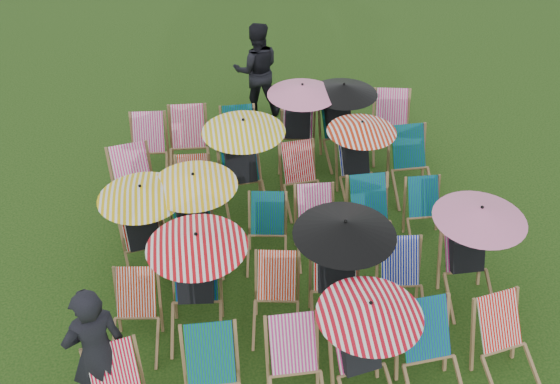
{
  "coord_description": "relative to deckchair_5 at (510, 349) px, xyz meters",
  "views": [
    {
      "loc": [
        -1.08,
        -6.19,
        5.93
      ],
      "look_at": [
        -0.07,
        0.34,
        0.9
      ],
      "focal_mm": 40.0,
      "sensor_mm": 36.0,
      "label": 1
    }
  ],
  "objects": [
    {
      "name": "ground",
      "position": [
        -2.05,
        2.27,
        -0.47
      ],
      "size": [
        100.0,
        100.0,
        0.0
      ],
      "primitive_type": "plane",
      "color": "black",
      "rests_on": "ground"
    },
    {
      "name": "deckchair_2",
      "position": [
        -2.35,
        0.03,
        0.0
      ],
      "size": [
        0.63,
        0.88,
        0.94
      ],
      "rotation": [
        0.0,
        0.0,
        -0.01
      ],
      "color": "olive",
      "rests_on": "ground"
    },
    {
      "name": "deckchair_3",
      "position": [
        -1.62,
        0.04,
        0.22
      ],
      "size": [
        1.1,
        1.19,
        1.3
      ],
      "rotation": [
        0.0,
        0.0,
        0.18
      ],
      "color": "olive",
      "rests_on": "ground"
    },
    {
      "name": "deckchair_4",
      "position": [
        -0.88,
        -0.03,
        0.03
      ],
      "size": [
        0.72,
        0.96,
        0.99
      ],
      "rotation": [
        0.0,
        0.0,
        0.07
      ],
      "color": "olive",
      "rests_on": "ground"
    },
    {
      "name": "deckchair_5",
      "position": [
        0.0,
        0.0,
        0.0
      ],
      "size": [
        0.76,
        0.95,
        0.93
      ],
      "rotation": [
        0.0,
        0.0,
        0.17
      ],
      "color": "olive",
      "rests_on": "ground"
    },
    {
      "name": "deckchair_6",
      "position": [
        -4.06,
        1.11,
        -0.03
      ],
      "size": [
        0.68,
        0.87,
        0.87
      ],
      "rotation": [
        0.0,
        0.0,
        -0.14
      ],
      "color": "olive",
      "rests_on": "ground"
    },
    {
      "name": "deckchair_7",
      "position": [
        -3.32,
        1.28,
        0.26
      ],
      "size": [
        1.16,
        1.22,
        1.37
      ],
      "rotation": [
        0.0,
        0.0,
        -0.11
      ],
      "color": "olive",
      "rests_on": "ground"
    },
    {
      "name": "deckchair_8",
      "position": [
        -2.4,
        1.12,
        -0.03
      ],
      "size": [
        0.72,
        0.9,
        0.88
      ],
      "rotation": [
        0.0,
        0.0,
        -0.19
      ],
      "color": "olive",
      "rests_on": "ground"
    },
    {
      "name": "deckchair_9",
      "position": [
        -1.65,
        1.18,
        0.28
      ],
      "size": [
        1.2,
        1.27,
        1.42
      ],
      "rotation": [
        0.0,
        0.0,
        -0.13
      ],
      "color": "olive",
      "rests_on": "ground"
    },
    {
      "name": "deckchair_10",
      "position": [
        -0.85,
        1.12,
        -0.02
      ],
      "size": [
        0.68,
        0.88,
        0.9
      ],
      "rotation": [
        0.0,
        0.0,
        -0.1
      ],
      "color": "olive",
      "rests_on": "ground"
    },
    {
      "name": "deckchair_11",
      "position": [
        0.06,
        1.29,
        0.23
      ],
      "size": [
        1.12,
        1.16,
        1.33
      ],
      "rotation": [
        0.0,
        0.0,
        -0.01
      ],
      "color": "olive",
      "rests_on": "ground"
    },
    {
      "name": "deckchair_12",
      "position": [
        -3.94,
        2.36,
        0.23
      ],
      "size": [
        1.11,
        1.2,
        1.31
      ],
      "rotation": [
        0.0,
        0.0,
        0.18
      ],
      "color": "olive",
      "rests_on": "ground"
    },
    {
      "name": "deckchair_13",
      "position": [
        -3.29,
        2.46,
        0.24
      ],
      "size": [
        1.13,
        1.2,
        1.35
      ],
      "rotation": [
        0.0,
        0.0,
        0.09
      ],
      "color": "olive",
      "rests_on": "ground"
    },
    {
      "name": "deckchair_14",
      "position": [
        -2.35,
        2.33,
        -0.04
      ],
      "size": [
        0.7,
        0.87,
        0.86
      ],
      "rotation": [
        0.0,
        0.0,
        -0.17
      ],
      "color": "olive",
      "rests_on": "ground"
    },
    {
      "name": "deckchair_15",
      "position": [
        -1.66,
        2.35,
        -0.02
      ],
      "size": [
        0.64,
        0.86,
        0.9
      ],
      "rotation": [
        0.0,
        0.0,
        -0.06
      ],
      "color": "olive",
      "rests_on": "ground"
    },
    {
      "name": "deckchair_16",
      "position": [
        -0.9,
        2.32,
        0.02
      ],
      "size": [
        0.65,
        0.9,
        0.97
      ],
      "rotation": [
        0.0,
        0.0,
        -0.01
      ],
      "color": "olive",
      "rests_on": "ground"
    },
    {
      "name": "deckchair_17",
      "position": [
        -0.09,
        2.4,
        -0.05
      ],
      "size": [
        0.58,
        0.79,
        0.83
      ],
      "rotation": [
        0.0,
        0.0,
        -0.04
      ],
      "color": "olive",
      "rests_on": "ground"
    },
    {
      "name": "deckchair_18",
      "position": [
        -4.11,
        3.55,
        0.03
      ],
      "size": [
        0.81,
        1.01,
        0.99
      ],
      "rotation": [
        0.0,
        0.0,
        0.18
      ],
      "color": "olive",
      "rests_on": "ground"
    },
    {
      "name": "deckchair_19",
      "position": [
        -3.29,
        3.41,
        -0.04
      ],
      "size": [
        0.62,
        0.82,
        0.85
      ],
      "rotation": [
        0.0,
        0.0,
        -0.07
      ],
      "color": "olive",
      "rests_on": "ground"
    },
    {
      "name": "deckchair_20",
      "position": [
        -2.53,
        3.55,
        0.29
      ],
      "size": [
        1.2,
        1.28,
        1.43
      ],
      "rotation": [
        0.0,
        0.0,
        0.1
      ],
      "color": "olive",
      "rests_on": "ground"
    },
    {
      "name": "deckchair_21",
      "position": [
        -1.66,
        3.43,
        -0.02
      ],
      "size": [
        0.66,
        0.88,
        0.9
      ],
      "rotation": [
        0.0,
        0.0,
        0.09
      ],
      "color": "olive",
      "rests_on": "ground"
    },
    {
      "name": "deckchair_22",
      "position": [
        -0.78,
        3.58,
        0.18
      ],
      "size": [
        1.04,
        1.1,
        1.23
      ],
      "rotation": [
        0.0,
        0.0,
        0.08
      ],
      "color": "olive",
      "rests_on": "ground"
    },
    {
      "name": "deckchair_23",
      "position": [
        0.05,
        3.49,
        0.02
      ],
      "size": [
        0.65,
        0.91,
        0.98
      ],
      "rotation": [
        0.0,
        0.0,
        -0.0
      ],
      "color": "olive",
      "rests_on": "ground"
    },
    {
      "name": "deckchair_24",
      "position": [
        -3.95,
        4.57,
        0.01
      ],
      "size": [
        0.7,
        0.92,
        0.94
      ],
      "rotation": [
        0.0,
        0.0,
        -0.09
      ],
      "color": "olive",
      "rests_on": "ground"
    },
    {
      "name": "deckchair_25",
      "position": [
        -3.31,
        4.56,
        0.04
      ],
      "size": [
        0.73,
        0.97,
        1.01
      ],
      "rotation": [
        0.0,
        0.0,
        -0.07
      ],
      "color": "olive",
      "rests_on": "ground"
    },
    {
      "name": "deckchair_26",
      "position": [
        -2.48,
        4.56,
        0.0
      ],
      "size": [
        0.63,
        0.87,
        0.94
      ],
      "rotation": [
        0.0,
        0.0,
        -0.0
      ],
      "color": "olive",
      "rests_on": "ground"
    },
    {
      "name": "deckchair_27",
      "position": [
        -1.5,
        4.68,
        0.24
      ],
      "size": [
        1.12,
        1.2,
        1.33
      ],
      "rotation": [
        0.0,
        0.0,
        -0.21
      ],
      "color": "olive",
      "rests_on": "ground"
    },
    {
      "name": "deckchair_28",
      "position": [
        -0.8,
        4.64,
        0.22
      ],
      "size": [
        1.1,
        1.17,
        1.3
      ],
      "rotation": [
        0.0,
        0.0,
        0.11
      ],
      "color": "olive",
      "rests_on": "ground"
    },
    {
      "name": "deckchair_29",
      "position": [
        0.07,
        4.61,
        0.03
      ],
      "size": [
        0.83,
        1.03,
        1.0
      ],
      "rotation": [
        0.0,
        0.0,
        -0.2
      ],
      "color": "olive",
      "rests_on": "ground"
    },
    {
      "name": "person_left",
      "position": [
        -4.35,
        0.36,
        0.37
      ],
      "size": [
        0.72,
        0.61,
        1.68
      ],
      "primitive_type": "imported",
      "rotation": [
        0.0,
        0.0,
        3.54
      ],
      "color": "black",
      "rests_on": "ground"
    },
    {
      "name": "person_rear",
      "position": [
        -1.99,
        6.3,
        0.42
      ],
      "size": [
        0.87,
        0.68,
        1.76
      ],
      "primitive_type": "imported",
      "rotation": [
        0.0,
        0.0,
        3.13
      ],
      "color": "black",
      "rests_on": "ground"
    }
  ]
}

